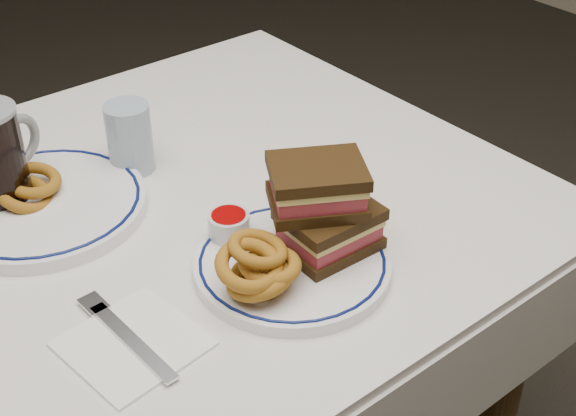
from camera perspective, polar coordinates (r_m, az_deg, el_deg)
dining_table at (r=1.16m, az=-13.80°, el=-6.59°), size 1.27×0.87×0.75m
main_plate at (r=1.01m, az=0.30°, el=-3.99°), size 0.25×0.25×0.02m
reuben_sandwich at (r=1.00m, az=2.53°, el=0.03°), size 0.15×0.14×0.12m
onion_rings_main at (r=0.95m, az=-2.02°, el=-4.32°), size 0.10×0.09×0.08m
ketchup_ramekin at (r=1.04m, az=-4.23°, el=-1.11°), size 0.05×0.05×0.03m
water_glass at (r=1.21m, az=-11.19°, el=4.92°), size 0.07×0.07×0.11m
far_plate at (r=1.17m, az=-17.06°, el=0.24°), size 0.29×0.29×0.02m
onion_rings_far at (r=1.17m, az=-18.00°, el=1.41°), size 0.10×0.09×0.06m
napkin_fork at (r=0.94m, az=-11.09°, el=-9.34°), size 0.15×0.18×0.01m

